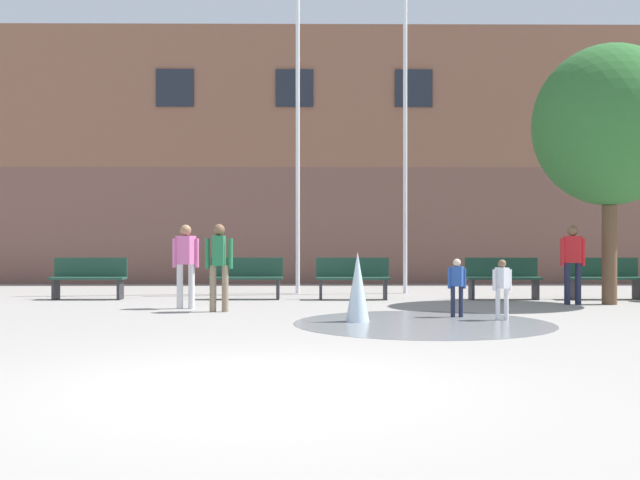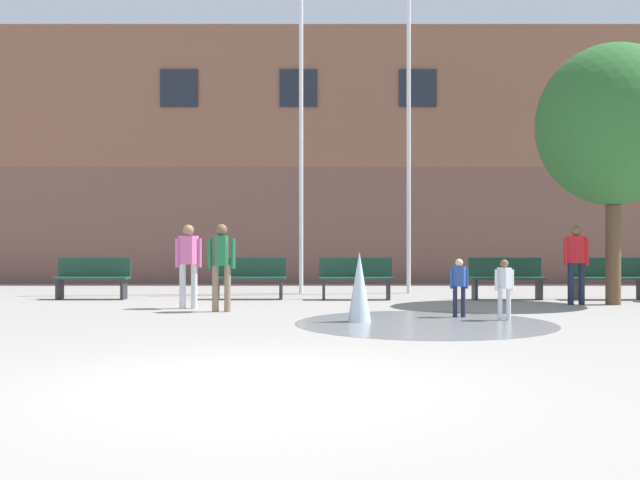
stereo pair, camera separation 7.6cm
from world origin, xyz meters
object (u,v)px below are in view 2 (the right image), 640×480
park_bench_left_of_flagpoles (90,277)px  child_with_pink_shirt (457,283)px  teen_by_trashcan (573,258)px  adult_in_red (186,259)px  adult_watching (219,260)px  park_bench_under_left_flagpole (247,277)px  park_bench_far_right (605,277)px  flagpole_right (407,109)px  park_bench_under_right_flagpole (353,278)px  flagpole_left (300,99)px  child_running (502,285)px  street_tree_near_building (610,125)px  park_bench_near_trashcan (504,277)px

park_bench_left_of_flagpoles → child_with_pink_shirt: bearing=-27.5°
teen_by_trashcan → adult_in_red: same height
adult_watching → park_bench_under_left_flagpole: bearing=176.3°
park_bench_far_right → flagpole_right: (-4.09, 1.88, 4.01)m
park_bench_under_right_flagpole → flagpole_right: flagpole_right is taller
child_with_pink_shirt → adult_watching: (-4.13, 0.98, 0.35)m
child_with_pink_shirt → flagpole_left: size_ratio=0.11×
park_bench_far_right → child_running: (-3.30, -4.22, 0.10)m
child_with_pink_shirt → park_bench_far_right: bearing=-105.2°
street_tree_near_building → adult_in_red: bearing=-174.3°
park_bench_left_of_flagpoles → park_bench_far_right: bearing=-0.5°
park_bench_far_right → adult_in_red: 9.04m
child_running → park_bench_under_right_flagpole: bearing=178.7°
park_bench_under_left_flagpole → park_bench_far_right: size_ratio=1.00×
park_bench_left_of_flagpoles → adult_watching: bearing=-41.6°
park_bench_under_left_flagpole → street_tree_near_building: size_ratio=0.31×
park_bench_left_of_flagpoles → child_running: (7.96, -4.32, 0.10)m
flagpole_left → flagpole_right: bearing=0.0°
child_running → child_with_pink_shirt: (-0.64, 0.50, 0.00)m
teen_by_trashcan → park_bench_under_left_flagpole: bearing=-162.5°
park_bench_left_of_flagpoles → teen_by_trashcan: size_ratio=1.01×
child_with_pink_shirt → park_bench_under_left_flagpole: bearing=-13.2°
child_running → flagpole_left: 8.13m
park_bench_under_left_flagpole → flagpole_left: flagpole_left is taller
adult_in_red → flagpole_right: 7.11m
park_bench_under_left_flagpole → adult_watching: size_ratio=1.01×
teen_by_trashcan → child_with_pink_shirt: teen_by_trashcan is taller
park_bench_near_trashcan → flagpole_left: bearing=157.6°
park_bench_under_left_flagpole → park_bench_under_right_flagpole: size_ratio=1.00×
child_running → street_tree_near_building: bearing=106.4°
park_bench_near_trashcan → adult_watching: bearing=-154.7°
park_bench_under_left_flagpole → flagpole_right: flagpole_right is taller
park_bench_left_of_flagpoles → park_bench_under_left_flagpole: (3.43, 0.02, 0.00)m
park_bench_under_right_flagpole → park_bench_near_trashcan: same height
teen_by_trashcan → flagpole_left: size_ratio=0.18×
park_bench_under_right_flagpole → child_running: size_ratio=1.62×
park_bench_under_left_flagpole → park_bench_under_right_flagpole: (2.33, -0.11, 0.00)m
park_bench_far_right → adult_watching: (-8.06, -2.74, 0.45)m
park_bench_far_right → street_tree_near_building: (-0.39, -1.28, 3.12)m
park_bench_under_left_flagpole → teen_by_trashcan: (6.69, -1.43, 0.45)m
park_bench_left_of_flagpoles → adult_watching: adult_watching is taller
child_with_pink_shirt → flagpole_left: 7.51m
teen_by_trashcan → adult_in_red: (-7.63, -0.80, 0.00)m
park_bench_near_trashcan → adult_watching: adult_watching is taller
park_bench_near_trashcan → child_running: 4.39m
park_bench_near_trashcan → teen_by_trashcan: 1.78m
park_bench_under_right_flagpole → flagpole_right: 4.65m
park_bench_under_right_flagpole → child_running: bearing=-62.5°
park_bench_under_right_flagpole → park_bench_near_trashcan: 3.28m
child_with_pink_shirt → flagpole_right: size_ratio=0.12×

